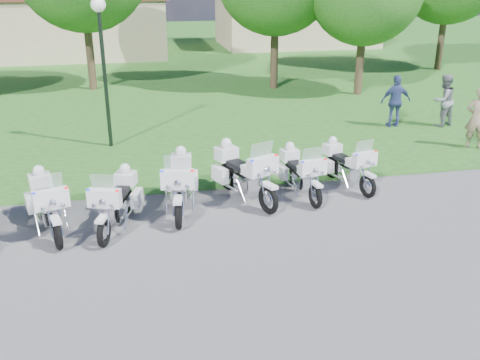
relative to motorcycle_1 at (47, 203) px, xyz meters
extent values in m
plane|color=#57575C|center=(3.31, -1.47, -0.65)|extent=(100.00, 100.00, 0.00)
cube|color=#21571B|center=(3.31, 25.53, -0.65)|extent=(100.00, 48.00, 0.01)
torus|color=black|center=(0.27, -0.93, -0.33)|extent=(0.31, 0.66, 0.65)
torus|color=black|center=(-0.20, 0.67, -0.33)|extent=(0.31, 0.66, 0.65)
cube|color=white|center=(0.28, -0.95, 0.01)|extent=(0.29, 0.46, 0.07)
cube|color=white|center=(0.21, -0.71, 0.37)|extent=(0.74, 0.42, 0.39)
cube|color=silver|center=(0.19, -0.66, 0.72)|extent=(0.56, 0.27, 0.37)
sphere|color=red|center=(0.53, -0.68, 0.56)|extent=(0.09, 0.09, 0.09)
sphere|color=#1426E5|center=(-0.07, -0.86, 0.56)|extent=(0.09, 0.09, 0.09)
cube|color=silver|center=(0.03, -0.11, -0.21)|extent=(0.47, 0.62, 0.33)
cube|color=white|center=(0.10, -0.34, 0.13)|extent=(0.44, 0.58, 0.21)
cube|color=black|center=(-0.05, 0.17, 0.11)|extent=(0.49, 0.67, 0.12)
cube|color=white|center=(0.13, 0.61, -0.16)|extent=(0.31, 0.54, 0.35)
cube|color=white|center=(-0.44, 0.44, -0.16)|extent=(0.31, 0.54, 0.35)
cube|color=white|center=(-0.20, 0.69, 0.25)|extent=(0.56, 0.51, 0.31)
sphere|color=white|center=(-0.20, 0.69, 0.50)|extent=(0.25, 0.25, 0.25)
torus|color=black|center=(1.19, -1.00, -0.34)|extent=(0.31, 0.64, 0.63)
torus|color=black|center=(1.68, 0.53, -0.34)|extent=(0.31, 0.64, 0.63)
cube|color=white|center=(1.19, -1.01, -0.01)|extent=(0.29, 0.45, 0.07)
cube|color=white|center=(1.26, -0.79, 0.34)|extent=(0.71, 0.42, 0.38)
cube|color=silver|center=(1.27, -0.74, 0.67)|extent=(0.54, 0.27, 0.35)
sphere|color=red|center=(1.53, -0.93, 0.52)|extent=(0.08, 0.08, 0.08)
sphere|color=#1426E5|center=(0.95, -0.75, 0.52)|extent=(0.08, 0.08, 0.08)
cube|color=silver|center=(1.44, -0.22, -0.23)|extent=(0.46, 0.60, 0.32)
cube|color=white|center=(1.37, -0.43, 0.10)|extent=(0.43, 0.56, 0.21)
cube|color=black|center=(1.52, 0.05, 0.08)|extent=(0.48, 0.65, 0.11)
cube|color=white|center=(1.90, 0.31, -0.18)|extent=(0.31, 0.52, 0.34)
cube|color=white|center=(1.36, 0.48, -0.18)|extent=(0.31, 0.52, 0.34)
cube|color=white|center=(1.68, 0.56, 0.21)|extent=(0.54, 0.49, 0.30)
sphere|color=white|center=(1.68, 0.56, 0.46)|extent=(0.24, 0.24, 0.24)
torus|color=black|center=(2.77, -0.49, -0.31)|extent=(0.23, 0.70, 0.69)
torus|color=black|center=(3.03, 1.23, -0.31)|extent=(0.23, 0.70, 0.69)
cube|color=white|center=(2.77, -0.51, 0.05)|extent=(0.25, 0.47, 0.07)
cube|color=white|center=(2.81, -0.26, 0.42)|extent=(0.77, 0.35, 0.41)
cube|color=silver|center=(2.82, -0.20, 0.78)|extent=(0.59, 0.21, 0.38)
sphere|color=red|center=(3.12, -0.37, 0.62)|extent=(0.09, 0.09, 0.09)
sphere|color=#1426E5|center=(2.47, -0.27, 0.62)|extent=(0.09, 0.09, 0.09)
cube|color=silver|center=(2.90, 0.39, -0.19)|extent=(0.43, 0.62, 0.35)
cube|color=white|center=(2.87, 0.15, 0.17)|extent=(0.40, 0.57, 0.23)
cube|color=black|center=(2.95, 0.69, 0.15)|extent=(0.44, 0.68, 0.12)
cube|color=white|center=(3.31, 1.03, -0.14)|extent=(0.26, 0.55, 0.37)
cube|color=white|center=(2.70, 1.12, -0.14)|extent=(0.26, 0.55, 0.37)
cube|color=white|center=(3.03, 1.26, 0.29)|extent=(0.55, 0.48, 0.33)
sphere|color=white|center=(3.03, 1.26, 0.56)|extent=(0.27, 0.27, 0.27)
torus|color=black|center=(4.90, -0.13, -0.30)|extent=(0.39, 0.71, 0.71)
torus|color=black|center=(4.23, 1.53, -0.30)|extent=(0.39, 0.71, 0.71)
cube|color=white|center=(4.91, -0.15, 0.06)|extent=(0.35, 0.50, 0.07)
cube|color=white|center=(4.81, 0.10, 0.45)|extent=(0.80, 0.52, 0.42)
cube|color=silver|center=(4.78, 0.16, 0.82)|extent=(0.59, 0.34, 0.40)
sphere|color=red|center=(5.14, 0.17, 0.65)|extent=(0.09, 0.09, 0.09)
sphere|color=#1426E5|center=(4.52, -0.09, 0.65)|extent=(0.09, 0.09, 0.09)
cube|color=silver|center=(4.55, 0.72, -0.18)|extent=(0.55, 0.68, 0.36)
cube|color=white|center=(4.65, 0.49, 0.19)|extent=(0.52, 0.63, 0.23)
cube|color=black|center=(4.44, 1.02, 0.17)|extent=(0.58, 0.74, 0.13)
cube|color=white|center=(4.58, 1.51, -0.12)|extent=(0.38, 0.58, 0.38)
cube|color=white|center=(3.99, 1.27, -0.12)|extent=(0.38, 0.58, 0.38)
cube|color=white|center=(4.21, 1.56, 0.32)|extent=(0.63, 0.58, 0.34)
sphere|color=white|center=(4.21, 1.56, 0.59)|extent=(0.27, 0.27, 0.27)
torus|color=black|center=(6.08, -0.05, -0.35)|extent=(0.19, 0.62, 0.61)
torus|color=black|center=(5.88, 1.49, -0.35)|extent=(0.19, 0.62, 0.61)
cube|color=white|center=(6.08, -0.07, -0.03)|extent=(0.21, 0.42, 0.06)
cube|color=white|center=(6.05, 0.16, 0.31)|extent=(0.68, 0.30, 0.36)
cube|color=silver|center=(6.04, 0.21, 0.62)|extent=(0.52, 0.17, 0.34)
sphere|color=red|center=(6.35, 0.14, 0.48)|extent=(0.08, 0.08, 0.08)
sphere|color=#1426E5|center=(5.77, 0.07, 0.48)|extent=(0.08, 0.08, 0.08)
cube|color=silver|center=(5.98, 0.74, -0.24)|extent=(0.37, 0.54, 0.31)
cube|color=white|center=(6.01, 0.52, 0.08)|extent=(0.35, 0.51, 0.20)
cube|color=black|center=(5.94, 1.01, 0.06)|extent=(0.38, 0.60, 0.11)
cube|color=white|center=(6.17, 1.39, -0.20)|extent=(0.22, 0.49, 0.33)
cube|color=white|center=(5.63, 1.32, -0.20)|extent=(0.22, 0.49, 0.33)
cube|color=white|center=(5.88, 1.52, 0.19)|extent=(0.48, 0.42, 0.29)
sphere|color=white|center=(5.88, 1.52, 0.42)|extent=(0.24, 0.24, 0.24)
torus|color=black|center=(7.57, 0.30, -0.35)|extent=(0.27, 0.61, 0.60)
torus|color=black|center=(7.17, 1.78, -0.35)|extent=(0.27, 0.61, 0.60)
cube|color=white|center=(7.57, 0.29, -0.04)|extent=(0.26, 0.42, 0.06)
cube|color=white|center=(7.51, 0.50, 0.29)|extent=(0.68, 0.38, 0.36)
cube|color=silver|center=(7.50, 0.56, 0.61)|extent=(0.51, 0.24, 0.34)
sphere|color=red|center=(7.80, 0.53, 0.46)|extent=(0.08, 0.08, 0.08)
sphere|color=#1426E5|center=(7.25, 0.38, 0.46)|extent=(0.08, 0.08, 0.08)
cube|color=silver|center=(7.36, 1.06, -0.25)|extent=(0.43, 0.56, 0.31)
cube|color=white|center=(7.42, 0.85, 0.07)|extent=(0.40, 0.53, 0.20)
cube|color=black|center=(7.29, 1.32, 0.05)|extent=(0.44, 0.62, 0.11)
cube|color=white|center=(7.47, 1.72, -0.20)|extent=(0.28, 0.49, 0.32)
cube|color=white|center=(6.95, 1.58, -0.20)|extent=(0.28, 0.49, 0.32)
cube|color=white|center=(7.16, 1.80, 0.17)|extent=(0.51, 0.46, 0.29)
sphere|color=white|center=(7.16, 1.80, 0.41)|extent=(0.23, 0.23, 0.23)
cylinder|color=black|center=(1.18, 5.85, 1.46)|extent=(0.12, 0.12, 4.21)
sphere|color=white|center=(1.18, 5.85, 3.72)|extent=(0.44, 0.44, 0.44)
cylinder|color=#38281C|center=(0.19, 15.03, 1.40)|extent=(0.36, 0.36, 4.10)
cylinder|color=#38281C|center=(8.68, 13.58, 1.26)|extent=(0.36, 0.36, 3.81)
cylinder|color=#38281C|center=(12.10, 11.51, 1.04)|extent=(0.36, 0.36, 3.39)
cylinder|color=#38281C|center=(19.17, 16.69, 1.28)|extent=(0.36, 0.36, 3.86)
cube|color=tan|center=(-2.69, 26.53, 1.15)|extent=(14.00, 8.00, 3.60)
cube|color=tan|center=(14.31, 28.53, 1.15)|extent=(11.00, 7.00, 3.60)
imported|color=#9D7F6B|center=(12.56, 3.37, 0.32)|extent=(0.83, 0.70, 1.94)
imported|color=slate|center=(12.92, 5.90, 0.29)|extent=(1.08, 0.94, 1.88)
imported|color=navy|center=(11.20, 6.15, 0.28)|extent=(1.12, 0.54, 1.86)
camera|label=1|loc=(1.97, -11.15, 4.69)|focal=40.00mm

